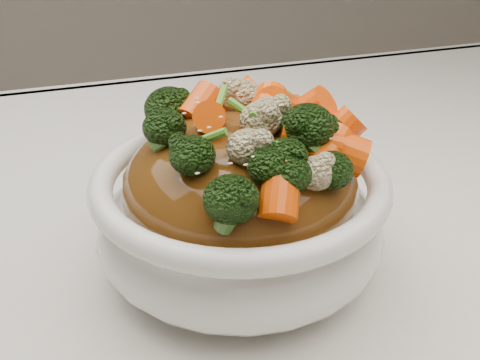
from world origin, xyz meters
name	(u,v)px	position (x,y,z in m)	size (l,w,h in m)	color
tablecloth	(255,265)	(0.00, 0.00, 0.73)	(1.20, 0.80, 0.04)	silver
bowl	(240,217)	(-0.02, -0.02, 0.79)	(0.20, 0.20, 0.08)	white
sauce_base	(240,184)	(-0.02, -0.02, 0.82)	(0.16, 0.16, 0.09)	#58320F
carrots	(240,104)	(-0.02, -0.02, 0.87)	(0.16, 0.16, 0.05)	#FF5408
broccoli	(240,105)	(-0.02, -0.02, 0.87)	(0.16, 0.16, 0.04)	black
cauliflower	(240,108)	(-0.02, -0.02, 0.87)	(0.16, 0.16, 0.03)	beige
scallions	(240,102)	(-0.02, -0.02, 0.87)	(0.12, 0.12, 0.02)	#488F21
sesame_seeds	(240,102)	(-0.02, -0.02, 0.87)	(0.14, 0.14, 0.01)	beige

